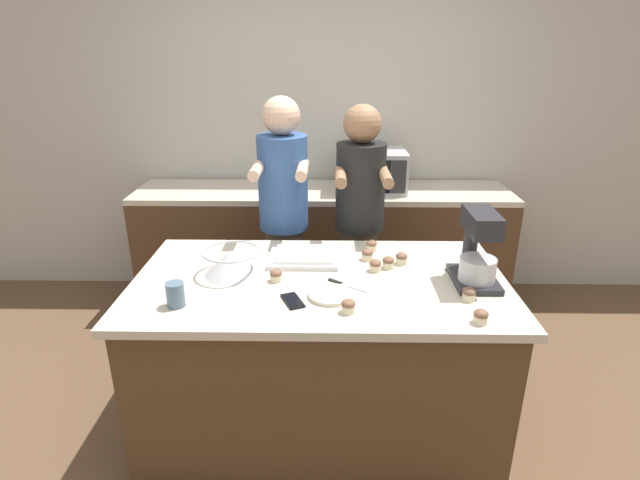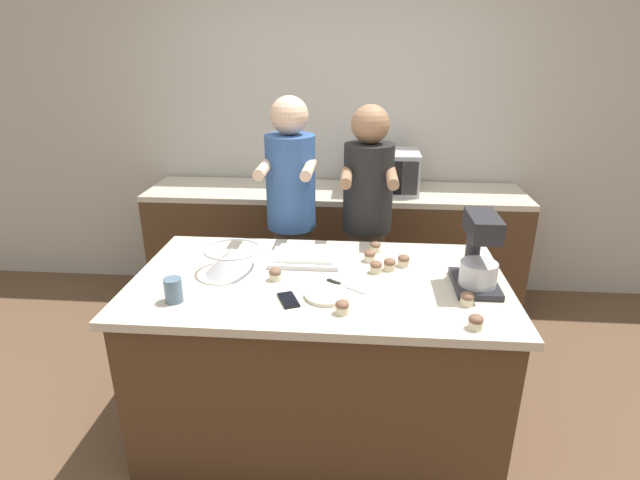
% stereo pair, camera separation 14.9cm
% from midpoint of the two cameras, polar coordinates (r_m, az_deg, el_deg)
% --- Properties ---
extents(ground_plane, '(16.00, 16.00, 0.00)m').
position_cam_midpoint_polar(ground_plane, '(2.94, 1.46, -20.09)').
color(ground_plane, brown).
extents(back_wall, '(10.00, 0.06, 2.70)m').
position_cam_midpoint_polar(back_wall, '(4.01, 3.15, 12.84)').
color(back_wall, '#B2ADA3').
rests_on(back_wall, ground_plane).
extents(island_counter, '(1.82, 1.00, 0.88)m').
position_cam_midpoint_polar(island_counter, '(2.67, 1.55, -12.93)').
color(island_counter, '#4C331E').
rests_on(island_counter, ground_plane).
extents(back_counter, '(2.80, 0.60, 0.93)m').
position_cam_midpoint_polar(back_counter, '(3.91, 2.73, -0.86)').
color(back_counter, '#4C331E').
rests_on(back_counter, ground_plane).
extents(person_left, '(0.32, 0.49, 1.68)m').
position_cam_midpoint_polar(person_left, '(3.14, -1.92, 1.94)').
color(person_left, brown).
rests_on(person_left, ground_plane).
extents(person_right, '(0.32, 0.49, 1.63)m').
position_cam_midpoint_polar(person_right, '(3.13, 6.71, 1.28)').
color(person_right, brown).
rests_on(person_right, ground_plane).
extents(stand_mixer, '(0.20, 0.30, 0.36)m').
position_cam_midpoint_polar(stand_mixer, '(2.43, 19.35, -1.74)').
color(stand_mixer, '#232328').
rests_on(stand_mixer, island_counter).
extents(mixing_bowl, '(0.28, 0.28, 0.13)m').
position_cam_midpoint_polar(mixing_bowl, '(2.51, -8.30, -2.19)').
color(mixing_bowl, '#BCBCC1').
rests_on(mixing_bowl, island_counter).
extents(baking_tray, '(0.36, 0.29, 0.04)m').
position_cam_midpoint_polar(baking_tray, '(2.64, -0.01, -1.87)').
color(baking_tray, silver).
rests_on(baking_tray, island_counter).
extents(microwave_oven, '(0.51, 0.39, 0.30)m').
position_cam_midpoint_polar(microwave_oven, '(3.72, 8.35, 7.76)').
color(microwave_oven, '#B7B7BC').
rests_on(microwave_oven, back_counter).
extents(cell_phone, '(0.12, 0.16, 0.01)m').
position_cam_midpoint_polar(cell_phone, '(2.23, -1.72, -6.88)').
color(cell_phone, black).
rests_on(cell_phone, island_counter).
extents(drinking_glass, '(0.08, 0.08, 0.11)m').
position_cam_midpoint_polar(drinking_glass, '(2.28, -14.63, -5.59)').
color(drinking_glass, slate).
rests_on(drinking_glass, island_counter).
extents(small_plate, '(0.20, 0.20, 0.02)m').
position_cam_midpoint_polar(small_plate, '(2.27, 2.70, -6.35)').
color(small_plate, beige).
rests_on(small_plate, island_counter).
extents(knife, '(0.19, 0.14, 0.01)m').
position_cam_midpoint_polar(knife, '(2.37, 4.46, -5.22)').
color(knife, '#BCBCC1').
rests_on(knife, island_counter).
extents(cupcake_0, '(0.06, 0.06, 0.06)m').
position_cam_midpoint_polar(cupcake_0, '(2.64, 7.31, -1.81)').
color(cupcake_0, beige).
rests_on(cupcake_0, island_counter).
extents(cupcake_1, '(0.06, 0.06, 0.06)m').
position_cam_midpoint_polar(cupcake_1, '(2.75, 7.87, -0.79)').
color(cupcake_1, beige).
rests_on(cupcake_1, island_counter).
extents(cupcake_2, '(0.06, 0.06, 0.06)m').
position_cam_midpoint_polar(cupcake_2, '(2.13, 19.32, -8.85)').
color(cupcake_2, beige).
rests_on(cupcake_2, island_counter).
extents(cupcake_3, '(0.06, 0.06, 0.06)m').
position_cam_midpoint_polar(cupcake_3, '(2.61, 11.15, -2.33)').
color(cupcake_3, beige).
rests_on(cupcake_3, island_counter).
extents(cupcake_4, '(0.06, 0.06, 0.06)m').
position_cam_midpoint_polar(cupcake_4, '(2.51, 8.10, -3.08)').
color(cupcake_4, beige).
rests_on(cupcake_4, island_counter).
extents(cupcake_5, '(0.06, 0.06, 0.06)m').
position_cam_midpoint_polar(cupcake_5, '(2.30, 18.26, -6.41)').
color(cupcake_5, beige).
rests_on(cupcake_5, island_counter).
extents(cupcake_6, '(0.06, 0.06, 0.06)m').
position_cam_midpoint_polar(cupcake_6, '(2.55, 9.62, -2.77)').
color(cupcake_6, beige).
rests_on(cupcake_6, island_counter).
extents(cupcake_7, '(0.06, 0.06, 0.06)m').
position_cam_midpoint_polar(cupcake_7, '(2.13, 4.58, -7.66)').
color(cupcake_7, beige).
rests_on(cupcake_7, island_counter).
extents(cupcake_8, '(0.06, 0.06, 0.06)m').
position_cam_midpoint_polar(cupcake_8, '(2.41, -3.40, -3.92)').
color(cupcake_8, beige).
rests_on(cupcake_8, island_counter).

